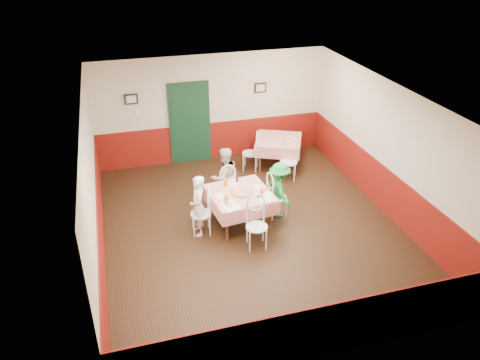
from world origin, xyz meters
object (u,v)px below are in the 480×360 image
object	(u,v)px
diner_right	(279,190)
main_table	(240,209)
pizza	(241,192)
wallet	(260,196)
diner_far	(225,177)
second_table	(278,152)
chair_near	(257,227)
chair_right	(277,198)
chair_second_b	(289,162)
glass_a	(226,199)
chair_second_a	(250,153)
chair_far	(226,187)
chair_left	(201,214)
beer_bottle	(237,178)
glass_c	(226,182)
glass_b	(262,191)
diner_left	(198,206)

from	to	relation	value
diner_right	main_table	bearing A→B (deg)	90.16
pizza	wallet	bearing A→B (deg)	-37.20
wallet	diner_far	size ratio (longest dim) A/B	0.08
second_table	chair_near	bearing A→B (deg)	-116.73
chair_right	chair_second_b	bearing A→B (deg)	-32.24
glass_a	second_table	bearing A→B (deg)	51.99
chair_second_a	glass_a	xyz separation A→B (m)	(-1.32, -2.65, 0.39)
glass_a	chair_far	bearing A→B (deg)	76.57
pizza	diner_right	bearing A→B (deg)	8.08
chair_left	chair_second_a	world-z (taller)	same
chair_far	diner_far	bearing A→B (deg)	-88.43
second_table	pizza	bearing A→B (deg)	-125.17
chair_right	beer_bottle	distance (m)	0.95
glass_c	chair_second_b	bearing A→B (deg)	32.90
main_table	chair_left	xyz separation A→B (m)	(-0.85, -0.09, 0.08)
chair_right	wallet	world-z (taller)	chair_right
chair_left	glass_a	world-z (taller)	glass_a
chair_far	second_table	bearing A→B (deg)	-144.46
chair_left	glass_b	bearing A→B (deg)	93.69
chair_far	diner_left	distance (m)	1.25
glass_c	beer_bottle	distance (m)	0.27
pizza	diner_left	xyz separation A→B (m)	(-0.92, -0.07, -0.13)
chair_near	beer_bottle	distance (m)	1.34
main_table	diner_far	world-z (taller)	diner_far
chair_right	diner_left	bearing A→B (deg)	93.48
beer_bottle	diner_left	xyz separation A→B (m)	(-0.96, -0.53, -0.21)
beer_bottle	chair_second_b	bearing A→B (deg)	35.75
chair_far	chair_left	bearing A→B (deg)	46.57
chair_left	beer_bottle	bearing A→B (deg)	126.42
chair_left	glass_a	size ratio (longest dim) A/B	5.88
glass_a	wallet	distance (m)	0.70
second_table	diner_far	bearing A→B (deg)	-140.86
beer_bottle	diner_left	size ratio (longest dim) A/B	0.15
chair_second_a	glass_c	size ratio (longest dim) A/B	5.82
main_table	chair_right	distance (m)	0.85
diner_far	chair_left	bearing A→B (deg)	37.10
chair_near	diner_right	world-z (taller)	diner_right
chair_left	diner_right	bearing A→B (deg)	102.76
glass_b	diner_right	bearing A→B (deg)	27.73
chair_left	diner_far	size ratio (longest dim) A/B	0.66
main_table	second_table	size ratio (longest dim) A/B	1.09
chair_second_b	diner_left	distance (m)	3.12
chair_left	wallet	world-z (taller)	chair_left
chair_left	wallet	size ratio (longest dim) A/B	8.18
glass_b	diner_left	xyz separation A→B (m)	(-1.31, 0.06, -0.17)
chair_near	diner_right	bearing A→B (deg)	56.94
glass_b	glass_c	distance (m)	0.82
chair_left	diner_left	bearing A→B (deg)	-77.24
chair_right	glass_c	xyz separation A→B (m)	(-1.05, 0.28, 0.39)
second_table	chair_near	size ratio (longest dim) A/B	1.24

